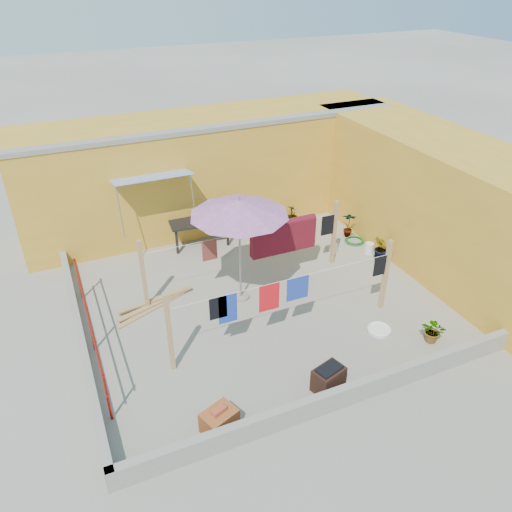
{
  "coord_description": "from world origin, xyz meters",
  "views": [
    {
      "loc": [
        -3.97,
        -8.84,
        7.05
      ],
      "look_at": [
        0.06,
        0.3,
        1.06
      ],
      "focal_mm": 35.0,
      "sensor_mm": 36.0,
      "label": 1
    }
  ],
  "objects_px": {
    "patio_umbrella": "(239,208)",
    "water_jug_b": "(369,248)",
    "outdoor_table": "(199,222)",
    "plant_back_a": "(281,233)",
    "white_basin": "(379,330)",
    "green_hose": "(355,241)",
    "water_jug_a": "(333,248)",
    "brazier": "(328,379)",
    "brick_stack": "(219,421)"
  },
  "relations": [
    {
      "from": "patio_umbrella",
      "to": "water_jug_b",
      "type": "distance_m",
      "value": 4.65
    },
    {
      "from": "outdoor_table",
      "to": "plant_back_a",
      "type": "distance_m",
      "value": 2.32
    },
    {
      "from": "white_basin",
      "to": "plant_back_a",
      "type": "distance_m",
      "value": 4.39
    },
    {
      "from": "patio_umbrella",
      "to": "water_jug_b",
      "type": "height_order",
      "value": "patio_umbrella"
    },
    {
      "from": "green_hose",
      "to": "water_jug_a",
      "type": "bearing_deg",
      "value": -161.64
    },
    {
      "from": "water_jug_b",
      "to": "plant_back_a",
      "type": "height_order",
      "value": "plant_back_a"
    },
    {
      "from": "water_jug_b",
      "to": "green_hose",
      "type": "distance_m",
      "value": 0.72
    },
    {
      "from": "patio_umbrella",
      "to": "water_jug_b",
      "type": "relative_size",
      "value": 7.73
    },
    {
      "from": "white_basin",
      "to": "green_hose",
      "type": "xyz_separation_m",
      "value": [
        1.75,
        3.62,
        -0.01
      ]
    },
    {
      "from": "water_jug_a",
      "to": "white_basin",
      "type": "bearing_deg",
      "value": -104.44
    },
    {
      "from": "white_basin",
      "to": "brazier",
      "type": "bearing_deg",
      "value": -152.18
    },
    {
      "from": "white_basin",
      "to": "plant_back_a",
      "type": "relative_size",
      "value": 0.72
    },
    {
      "from": "water_jug_b",
      "to": "brazier",
      "type": "bearing_deg",
      "value": -133.1
    },
    {
      "from": "brazier",
      "to": "water_jug_b",
      "type": "xyz_separation_m",
      "value": [
        3.66,
        3.92,
        -0.1
      ]
    },
    {
      "from": "water_jug_b",
      "to": "water_jug_a",
      "type": "bearing_deg",
      "value": 155.23
    },
    {
      "from": "brazier",
      "to": "green_hose",
      "type": "height_order",
      "value": "brazier"
    },
    {
      "from": "green_hose",
      "to": "brazier",
      "type": "bearing_deg",
      "value": -128.37
    },
    {
      "from": "brazier",
      "to": "white_basin",
      "type": "relative_size",
      "value": 1.29
    },
    {
      "from": "patio_umbrella",
      "to": "green_hose",
      "type": "xyz_separation_m",
      "value": [
        4.05,
        1.23,
        -2.35
      ]
    },
    {
      "from": "white_basin",
      "to": "brick_stack",
      "type": "bearing_deg",
      "value": -165.25
    },
    {
      "from": "brick_stack",
      "to": "water_jug_a",
      "type": "bearing_deg",
      "value": 41.53
    },
    {
      "from": "plant_back_a",
      "to": "brazier",
      "type": "bearing_deg",
      "value": -107.11
    },
    {
      "from": "brick_stack",
      "to": "water_jug_b",
      "type": "height_order",
      "value": "brick_stack"
    },
    {
      "from": "water_jug_a",
      "to": "water_jug_b",
      "type": "relative_size",
      "value": 0.92
    },
    {
      "from": "patio_umbrella",
      "to": "plant_back_a",
      "type": "distance_m",
      "value": 3.49
    },
    {
      "from": "brick_stack",
      "to": "green_hose",
      "type": "height_order",
      "value": "brick_stack"
    },
    {
      "from": "outdoor_table",
      "to": "brick_stack",
      "type": "relative_size",
      "value": 2.46
    },
    {
      "from": "patio_umbrella",
      "to": "outdoor_table",
      "type": "height_order",
      "value": "patio_umbrella"
    },
    {
      "from": "patio_umbrella",
      "to": "brick_stack",
      "type": "bearing_deg",
      "value": -117.66
    },
    {
      "from": "patio_umbrella",
      "to": "brazier",
      "type": "bearing_deg",
      "value": -83.47
    },
    {
      "from": "brick_stack",
      "to": "white_basin",
      "type": "height_order",
      "value": "brick_stack"
    },
    {
      "from": "green_hose",
      "to": "plant_back_a",
      "type": "height_order",
      "value": "plant_back_a"
    },
    {
      "from": "brazier",
      "to": "water_jug_a",
      "type": "distance_m",
      "value": 5.14
    },
    {
      "from": "white_basin",
      "to": "water_jug_a",
      "type": "relative_size",
      "value": 1.56
    },
    {
      "from": "brazier",
      "to": "water_jug_b",
      "type": "relative_size",
      "value": 1.85
    },
    {
      "from": "water_jug_b",
      "to": "brick_stack",
      "type": "bearing_deg",
      "value": -145.8
    },
    {
      "from": "patio_umbrella",
      "to": "green_hose",
      "type": "height_order",
      "value": "patio_umbrella"
    },
    {
      "from": "patio_umbrella",
      "to": "water_jug_a",
      "type": "xyz_separation_m",
      "value": [
        3.15,
        0.93,
        -2.24
      ]
    },
    {
      "from": "brick_stack",
      "to": "brazier",
      "type": "distance_m",
      "value": 2.21
    },
    {
      "from": "green_hose",
      "to": "water_jug_b",
      "type": "bearing_deg",
      "value": -90.0
    },
    {
      "from": "outdoor_table",
      "to": "white_basin",
      "type": "distance_m",
      "value": 5.85
    },
    {
      "from": "patio_umbrella",
      "to": "outdoor_table",
      "type": "xyz_separation_m",
      "value": [
        -0.05,
        2.92,
        -1.69
      ]
    },
    {
      "from": "outdoor_table",
      "to": "green_hose",
      "type": "distance_m",
      "value": 4.49
    },
    {
      "from": "water_jug_a",
      "to": "plant_back_a",
      "type": "height_order",
      "value": "plant_back_a"
    },
    {
      "from": "brick_stack",
      "to": "white_basin",
      "type": "xyz_separation_m",
      "value": [
        4.12,
        1.08,
        -0.17
      ]
    },
    {
      "from": "outdoor_table",
      "to": "water_jug_a",
      "type": "height_order",
      "value": "outdoor_table"
    },
    {
      "from": "outdoor_table",
      "to": "brick_stack",
      "type": "distance_m",
      "value": 6.66
    },
    {
      "from": "brick_stack",
      "to": "water_jug_a",
      "type": "height_order",
      "value": "brick_stack"
    },
    {
      "from": "plant_back_a",
      "to": "water_jug_a",
      "type": "bearing_deg",
      "value": -43.49
    },
    {
      "from": "patio_umbrella",
      "to": "white_basin",
      "type": "height_order",
      "value": "patio_umbrella"
    }
  ]
}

